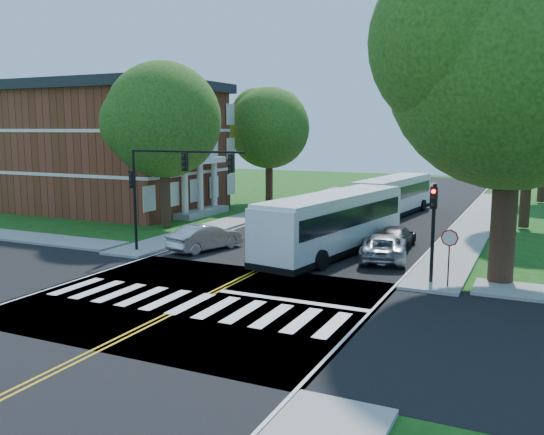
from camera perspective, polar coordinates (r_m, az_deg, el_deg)
The scene contains 23 objects.
ground at distance 23.91m, azimuth -7.39°, elevation -8.16°, with size 140.00×140.00×0.00m, color #144511.
road at distance 39.86m, azimuth 6.62°, elevation -1.29°, with size 14.00×96.00×0.01m, color black.
cross_road at distance 23.91m, azimuth -7.39°, elevation -8.14°, with size 60.00×12.00×0.01m, color black.
center_line at distance 43.62m, azimuth 8.30°, elevation -0.44°, with size 0.36×70.00×0.01m, color gold.
edge_line_w at distance 46.01m, azimuth 0.17°, elevation 0.13°, with size 0.12×70.00×0.01m, color silver.
edge_line_e at distance 42.19m, azimuth 17.17°, elevation -1.05°, with size 0.12×70.00×0.01m, color silver.
crosswalk at distance 23.51m, azimuth -8.05°, elevation -8.43°, with size 12.60×3.00×0.01m, color silver.
stop_bar at distance 23.69m, azimuth 1.97°, elevation -8.21°, with size 6.60×0.40×0.01m, color silver.
sidewalk_nw at distance 49.32m, azimuth 0.06°, elevation 0.79°, with size 2.60×40.00×0.15m, color gray.
sidewalk_ne at distance 44.96m, azimuth 19.60°, elevation -0.51°, with size 2.60×40.00×0.15m, color gray.
tree_ne_big at distance 27.41m, azimuth 22.79°, elevation 13.74°, with size 10.80×10.80×14.91m.
tree_west_near at distance 40.94m, azimuth -10.72°, elevation 9.46°, with size 8.00×8.00×11.40m.
tree_west_far at distance 54.51m, azimuth -0.29°, elevation 8.85°, with size 7.60×7.60×10.67m.
tree_east_mid at distance 43.26m, azimuth 24.28°, elevation 9.24°, with size 8.40×8.40×11.93m.
brick_building at distance 52.16m, azimuth -16.18°, elevation 6.77°, with size 20.00×13.00×10.80m.
signal_nw at distance 31.59m, azimuth -10.27°, elevation 4.00°, with size 7.15×0.46×5.66m.
signal_ne at distance 26.32m, azimuth 15.68°, elevation -0.23°, with size 0.30×0.46×4.40m.
stop_sign at distance 25.92m, azimuth 17.17°, elevation -2.52°, with size 0.76×0.08×2.53m.
bus_lead at distance 32.32m, azimuth 6.12°, elevation -0.46°, with size 4.79×13.18×3.34m.
bus_follow at distance 47.33m, azimuth 11.92°, elevation 2.16°, with size 3.92×12.06×3.07m.
hatchback at distance 33.26m, azimuth -6.61°, elevation -1.97°, with size 1.60×4.58×1.51m, color #A4A7AB.
suv at distance 31.21m, azimuth 10.98°, elevation -2.88°, with size 2.34×5.08×1.41m, color #ADB0B5.
dark_sedan at distance 34.54m, azimuth 12.20°, elevation -1.89°, with size 1.82×4.47×1.30m, color black.
Camera 1 is at (12.38, -19.24, 6.94)m, focal length 38.00 mm.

